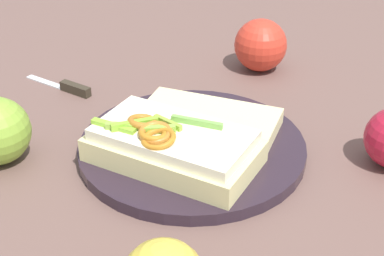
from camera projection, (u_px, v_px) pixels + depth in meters
name	position (u px, v px, depth m)	size (l,w,h in m)	color
ground_plane	(192.00, 152.00, 0.69)	(2.00, 2.00, 0.00)	brown
plate	(192.00, 147.00, 0.69)	(0.27, 0.27, 0.01)	#281D28
sandwich	(172.00, 145.00, 0.64)	(0.15, 0.21, 0.05)	beige
bread_slice_side	(209.00, 119.00, 0.71)	(0.17, 0.08, 0.02)	beige
apple_2	(261.00, 45.00, 0.87)	(0.08, 0.08, 0.08)	red
knife	(67.00, 87.00, 0.83)	(0.05, 0.12, 0.01)	silver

